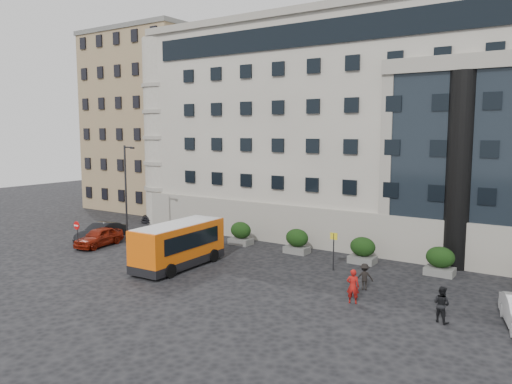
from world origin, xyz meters
The scene contains 21 objects.
ground centered at (0.00, 0.00, 0.00)m, with size 120.00×120.00×0.00m, color black.
civic_building centered at (6.00, 22.00, 9.00)m, with size 44.00×24.00×18.00m, color #A09B8D.
entrance_column centered at (12.00, 10.30, 6.50)m, with size 1.80×1.80×13.00m, color black.
apartment_near centered at (-24.00, 20.00, 10.00)m, with size 14.00×14.00×20.00m, color #957757.
apartment_far centered at (-27.00, 38.00, 11.00)m, with size 13.00×13.00×22.00m, color #82624B.
hedge_a centered at (-4.00, 7.80, 0.93)m, with size 1.80×1.26×1.84m.
hedge_b centered at (1.20, 7.80, 0.93)m, with size 1.80×1.26×1.84m.
hedge_c centered at (6.40, 7.80, 0.93)m, with size 1.80×1.26×1.84m.
hedge_d centered at (11.60, 7.80, 0.93)m, with size 1.80×1.26×1.84m.
street_lamp centered at (-11.94, 3.00, 4.37)m, with size 1.16×0.18×8.00m.
bus_stop_sign centered at (5.50, 5.00, 1.73)m, with size 0.50×0.08×2.52m.
no_entry_sign centered at (-13.00, -1.04, 1.65)m, with size 0.64×0.16×2.32m.
minibus centered at (-3.55, -0.02, 1.64)m, with size 2.92×7.22×2.98m.
red_truck centered at (-11.98, 17.69, 1.61)m, with size 2.94×5.94×3.15m.
parked_car_a centered at (-13.04, 1.00, 0.74)m, with size 1.75×4.35×1.48m, color maroon.
parked_car_b centered at (-14.26, 2.18, 0.77)m, with size 1.64×4.70×1.55m, color black.
parked_car_c centered at (-17.00, 11.96, 0.65)m, with size 1.83×4.51×1.31m, color black.
parked_car_d centered at (-13.50, 13.12, 0.78)m, with size 2.58×5.60×1.56m, color black.
pedestrian_a centered at (9.06, -0.19, 0.93)m, with size 0.68×0.45×1.86m, color #A11310.
pedestrian_b centered at (13.64, -0.29, 0.88)m, with size 0.86×0.67×1.77m, color black.
pedestrian_c centered at (8.72, 2.31, 0.78)m, with size 1.00×0.58×1.55m, color black.
Camera 1 is at (19.10, -24.39, 9.12)m, focal length 35.00 mm.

